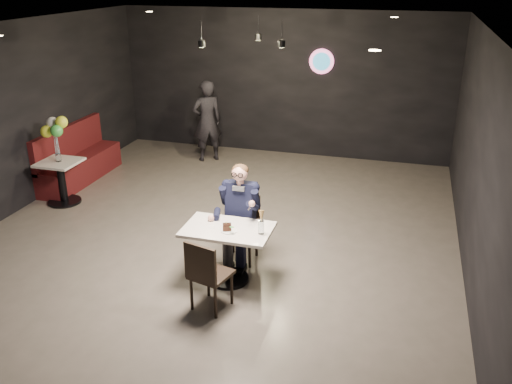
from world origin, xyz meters
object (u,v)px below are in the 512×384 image
(seated_man, at_px, (241,212))
(booth_bench, at_px, (79,154))
(main_table, at_px, (228,254))
(chair_far, at_px, (241,230))
(balloon_vase, at_px, (58,157))
(side_table, at_px, (62,181))
(passerby, at_px, (207,121))
(chair_near, at_px, (211,273))
(sundae_glass, at_px, (261,227))

(seated_man, height_order, booth_bench, seated_man)
(main_table, xyz_separation_m, chair_far, (0.00, 0.55, 0.09))
(chair_far, distance_m, balloon_vase, 3.69)
(booth_bench, xyz_separation_m, side_table, (0.30, -1.00, -0.13))
(booth_bench, relative_size, passerby, 1.25)
(chair_near, height_order, passerby, passerby)
(chair_far, bearing_deg, chair_near, -90.00)
(passerby, bearing_deg, sundae_glass, 82.03)
(balloon_vase, bearing_deg, chair_far, -16.62)
(main_table, height_order, seated_man, seated_man)
(passerby, bearing_deg, balloon_vase, 24.24)
(side_table, bearing_deg, passerby, 60.41)
(main_table, height_order, side_table, side_table)
(main_table, bearing_deg, passerby, 113.74)
(balloon_vase, distance_m, passerby, 3.21)
(passerby, bearing_deg, chair_far, 80.52)
(booth_bench, relative_size, side_table, 2.63)
(booth_bench, height_order, side_table, booth_bench)
(chair_near, xyz_separation_m, sundae_glass, (0.44, 0.58, 0.38))
(booth_bench, distance_m, passerby, 2.62)
(main_table, relative_size, sundae_glass, 6.46)
(main_table, bearing_deg, balloon_vase, 155.55)
(chair_far, relative_size, balloon_vase, 6.77)
(side_table, relative_size, balloon_vase, 5.87)
(chair_far, height_order, seated_man, seated_man)
(main_table, height_order, sundae_glass, sundae_glass)
(chair_near, bearing_deg, main_table, 104.83)
(booth_bench, bearing_deg, chair_far, -28.22)
(chair_far, xyz_separation_m, seated_man, (0.00, 0.00, 0.26))
(chair_far, distance_m, chair_near, 1.16)
(chair_far, bearing_deg, main_table, -90.00)
(balloon_vase, bearing_deg, seated_man, -16.62)
(seated_man, distance_m, side_table, 3.69)
(balloon_vase, bearing_deg, sundae_glass, -22.38)
(chair_far, relative_size, passerby, 0.55)
(main_table, relative_size, chair_near, 1.20)
(main_table, bearing_deg, seated_man, 90.00)
(balloon_vase, bearing_deg, booth_bench, 106.70)
(chair_far, relative_size, sundae_glass, 5.40)
(chair_far, bearing_deg, seated_man, 90.00)
(balloon_vase, xyz_separation_m, passerby, (1.59, 2.80, 0.02))
(main_table, xyz_separation_m, seated_man, (0.00, 0.55, 0.34))
(chair_near, distance_m, passerby, 5.38)
(passerby, bearing_deg, main_table, 77.57)
(booth_bench, bearing_deg, balloon_vase, -73.30)
(chair_near, relative_size, side_table, 1.15)
(passerby, bearing_deg, chair_near, 74.93)
(chair_near, bearing_deg, passerby, 125.93)
(sundae_glass, relative_size, passerby, 0.10)
(side_table, bearing_deg, chair_far, -16.62)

